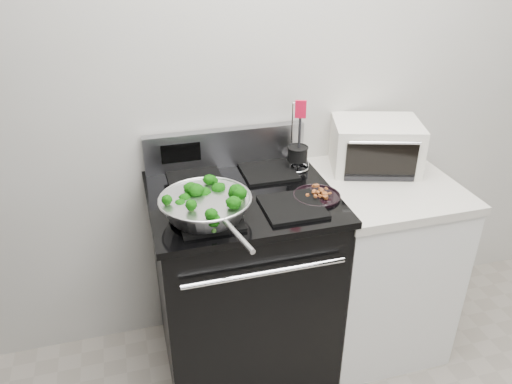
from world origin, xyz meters
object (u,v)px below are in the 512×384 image
object	(u,v)px
skillet	(206,205)
gas_range	(243,280)
bacon_plate	(317,194)
toaster_oven	(375,145)
utensil_holder	(297,157)

from	to	relation	value
skillet	gas_range	bearing A→B (deg)	27.83
gas_range	skillet	bearing A→B (deg)	-139.68
bacon_plate	toaster_oven	size ratio (longest dim) A/B	0.43
gas_range	utensil_holder	xyz separation A→B (m)	(0.31, 0.17, 0.52)
bacon_plate	toaster_oven	world-z (taller)	toaster_oven
utensil_holder	skillet	bearing A→B (deg)	-125.78
skillet	utensil_holder	size ratio (longest dim) A/B	1.69
skillet	toaster_oven	world-z (taller)	toaster_oven
skillet	utensil_holder	world-z (taller)	utensil_holder
bacon_plate	toaster_oven	xyz separation A→B (m)	(0.40, 0.26, 0.07)
utensil_holder	gas_range	bearing A→B (deg)	-130.51
gas_range	bacon_plate	bearing A→B (deg)	-21.15
gas_range	skillet	xyz separation A→B (m)	(-0.18, -0.15, 0.52)
toaster_oven	bacon_plate	bearing A→B (deg)	-130.10
bacon_plate	utensil_holder	size ratio (longest dim) A/B	0.59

